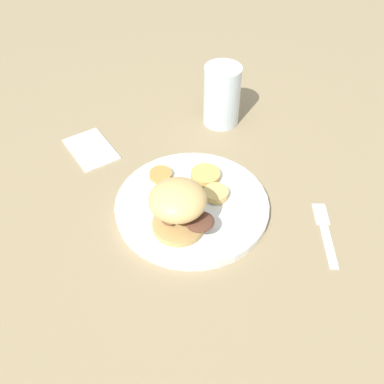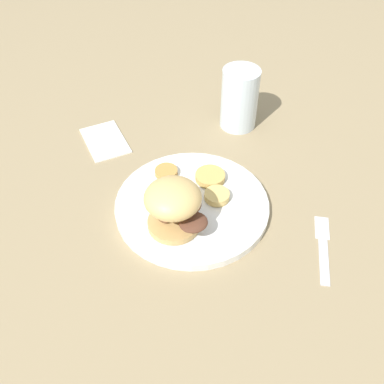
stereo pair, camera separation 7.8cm
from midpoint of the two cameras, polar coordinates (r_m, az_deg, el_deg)
ground_plane at (r=0.81m, az=-2.75°, el=-2.23°), size 4.00×4.00×0.00m
dinner_plate at (r=0.80m, az=-2.78°, el=-1.77°), size 0.28×0.28×0.02m
sandwich at (r=0.73m, az=-4.54°, el=-2.02°), size 0.09×0.12×0.09m
potato_round_0 at (r=0.84m, az=-0.94°, el=2.03°), size 0.06×0.06×0.01m
potato_round_1 at (r=0.80m, az=0.28°, el=-0.30°), size 0.05×0.05×0.01m
potato_round_2 at (r=0.82m, az=-5.75°, el=0.56°), size 0.04×0.04×0.01m
potato_round_3 at (r=0.85m, az=-6.62°, el=2.10°), size 0.04×0.04×0.01m
fork at (r=0.79m, az=13.92°, el=-5.12°), size 0.15×0.03×0.00m
drinking_glass at (r=0.97m, az=1.47°, el=12.06°), size 0.08×0.08×0.13m
napkin at (r=0.96m, az=-15.02°, el=5.24°), size 0.14×0.13×0.01m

